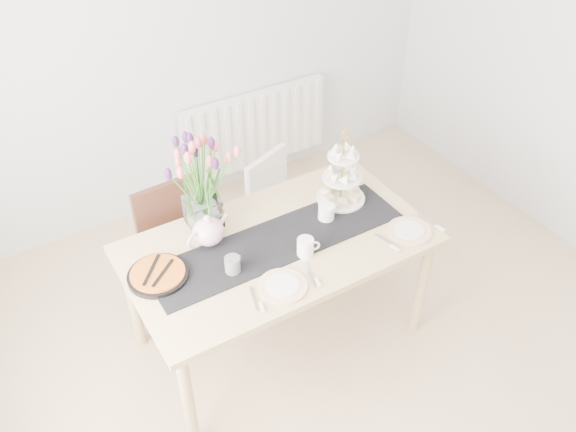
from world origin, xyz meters
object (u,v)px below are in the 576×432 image
chair_brown (179,241)px  mug_white (305,247)px  plate_left (283,286)px  mug_grey (233,265)px  cream_jug (326,212)px  teapot (209,232)px  dining_table (278,253)px  cake_stand (341,183)px  radiator (255,129)px  tart_tin (158,275)px  tulip_vase (199,172)px  plate_right (409,231)px  chair_white (278,202)px

chair_brown → mug_white: 0.90m
chair_brown → plate_left: 0.93m
mug_grey → mug_white: bearing=-38.7°
chair_brown → cream_jug: 0.92m
chair_brown → mug_grey: size_ratio=8.94×
cream_jug → mug_white: (-0.26, -0.19, 0.01)m
mug_grey → cream_jug: bearing=-17.1°
teapot → cream_jug: 0.66m
dining_table → cake_stand: (0.49, 0.13, 0.19)m
cream_jug → radiator: bearing=76.0°
tart_tin → dining_table: bearing=-7.1°
teapot → cream_jug: size_ratio=2.92×
tulip_vase → tart_tin: (-0.37, -0.26, -0.32)m
dining_table → mug_grey: mug_grey is taller
radiator → cream_jug: 1.56m
tart_tin → mug_grey: (0.33, -0.16, 0.03)m
cake_stand → mug_white: bearing=-145.9°
chair_brown → plate_left: (0.20, -0.87, 0.27)m
teapot → mug_white: 0.51m
tulip_vase → mug_white: (0.34, -0.50, -0.29)m
plate_left → plate_right: same height
mug_white → plate_left: size_ratio=0.42×
radiator → plate_left: (-0.83, -1.81, 0.31)m
teapot → plate_left: bearing=-86.9°
chair_brown → teapot: size_ratio=3.14×
tart_tin → mug_grey: size_ratio=3.25×
teapot → mug_white: teapot is taller
radiator → tart_tin: (-1.33, -1.43, 0.32)m
tulip_vase → teapot: size_ratio=2.35×
dining_table → mug_grey: (-0.31, -0.08, 0.12)m
cream_jug → plate_left: size_ratio=0.37×
cream_jug → chair_white: bearing=84.6°
dining_table → chair_brown: bearing=121.2°
plate_right → teapot: bearing=153.8°
teapot → plate_right: (0.96, -0.47, -0.08)m
tulip_vase → cream_jug: (0.59, -0.31, -0.30)m
chair_white → mug_grey: 1.06m
dining_table → mug_white: size_ratio=15.48×
radiator → teapot: bearing=-126.8°
mug_grey → plate_left: size_ratio=0.38×
radiator → mug_white: mug_white is taller
tulip_vase → dining_table: bearing=-51.8°
tulip_vase → cream_jug: tulip_vase is taller
chair_white → plate_left: plate_left is taller
tulip_vase → plate_left: 0.73m
cake_stand → cream_jug: size_ratio=4.51×
dining_table → radiator: bearing=65.6°
mug_grey → plate_right: mug_grey is taller
chair_white → mug_white: size_ratio=7.34×
mug_grey → radiator: bearing=31.5°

